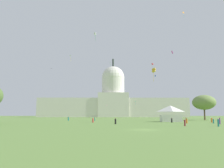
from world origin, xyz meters
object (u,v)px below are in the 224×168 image
object	(u,v)px
person_red_back_center	(93,120)
person_teal_mid_left	(213,121)
person_tan_deep_crowd	(186,119)
person_orange_aisle_center	(187,121)
kite_pink_low	(106,106)
kite_red_high	(152,64)
person_black_mid_center	(115,121)
kite_cyan_low	(136,102)
kite_white_high	(95,34)
kite_black_mid	(52,69)
person_maroon_near_tree_east	(185,123)
person_purple_near_tree_west	(220,121)
kite_magenta_mid	(172,52)
kite_orange_high	(183,13)
tree_east_far	(204,102)
kite_gold_low	(154,70)
person_orange_back_left	(212,120)
person_teal_lawn_far_right	(95,119)
kite_lime_high	(71,56)
event_tent	(170,113)
capitol_building	(113,102)
kite_blue_high	(155,76)
person_black_front_center	(172,120)
person_teal_front_left	(68,119)

from	to	relation	value
person_red_back_center	person_teal_mid_left	size ratio (longest dim) A/B	1.03
person_tan_deep_crowd	person_orange_aisle_center	size ratio (longest dim) A/B	1.08
kite_pink_low	kite_red_high	distance (m)	59.16
person_black_mid_center	kite_cyan_low	bearing A→B (deg)	58.85
person_black_mid_center	person_orange_aisle_center	distance (m)	21.39
kite_white_high	kite_black_mid	world-z (taller)	kite_white_high
person_teal_mid_left	person_maroon_near_tree_east	distance (m)	19.57
person_purple_near_tree_west	kite_magenta_mid	xyz separation A→B (m)	(-6.36, 18.46, 24.21)
person_tan_deep_crowd	kite_white_high	xyz separation A→B (m)	(-38.08, -2.10, 36.06)
person_purple_near_tree_west	kite_orange_high	bearing A→B (deg)	-67.26
tree_east_far	kite_gold_low	distance (m)	42.26
person_tan_deep_crowd	person_orange_back_left	distance (m)	21.23
person_teal_lawn_far_right	kite_black_mid	world-z (taller)	kite_black_mid
kite_orange_high	kite_black_mid	bearing A→B (deg)	-163.71
person_tan_deep_crowd	kite_cyan_low	distance (m)	49.73
kite_red_high	kite_lime_high	bearing A→B (deg)	107.21
kite_pink_low	kite_gold_low	size ratio (longest dim) A/B	0.34
event_tent	kite_pink_low	size ratio (longest dim) A/B	4.86
person_tan_deep_crowd	capitol_building	bearing A→B (deg)	144.84
capitol_building	kite_blue_high	distance (m)	56.55
capitol_building	person_black_front_center	world-z (taller)	capitol_building
person_black_mid_center	kite_black_mid	world-z (taller)	kite_black_mid
kite_black_mid	kite_cyan_low	xyz separation A→B (m)	(48.80, 19.23, -16.84)
person_black_front_center	kite_black_mid	world-z (taller)	kite_black_mid
person_teal_front_left	kite_lime_high	xyz separation A→B (m)	(-6.31, 36.47, 36.67)
person_black_front_center	kite_black_mid	distance (m)	75.60
kite_pink_low	kite_lime_high	size ratio (longest dim) A/B	0.45
person_teal_front_left	kite_cyan_low	bearing A→B (deg)	52.90
capitol_building	kite_black_mid	bearing A→B (deg)	-109.15
kite_blue_high	kite_cyan_low	size ratio (longest dim) A/B	0.51
capitol_building	person_teal_mid_left	world-z (taller)	capitol_building
person_black_front_center	person_orange_back_left	distance (m)	12.79
event_tent	kite_cyan_low	world-z (taller)	kite_cyan_low
person_purple_near_tree_west	person_tan_deep_crowd	bearing A→B (deg)	-60.32
person_tan_deep_crowd	kite_red_high	bearing A→B (deg)	128.64
person_maroon_near_tree_east	kite_cyan_low	xyz separation A→B (m)	(0.47, 88.98, 9.87)
kite_cyan_low	kite_lime_high	bearing A→B (deg)	136.58
tree_east_far	person_black_mid_center	size ratio (longest dim) A/B	7.84
capitol_building	person_teal_front_left	size ratio (longest dim) A/B	85.91
person_maroon_near_tree_east	person_teal_lawn_far_right	bearing A→B (deg)	-174.36
person_black_mid_center	kite_white_high	distance (m)	47.54
person_purple_near_tree_west	kite_lime_high	bearing A→B (deg)	-18.84
person_teal_front_left	kite_black_mid	size ratio (longest dim) A/B	1.27
kite_orange_high	kite_lime_high	xyz separation A→B (m)	(-63.12, 18.50, -19.06)
person_purple_near_tree_west	person_black_front_center	world-z (taller)	person_purple_near_tree_west
person_red_back_center	kite_gold_low	world-z (taller)	kite_gold_low
person_teal_mid_left	kite_pink_low	bearing A→B (deg)	122.15
person_orange_back_left	kite_magenta_mid	world-z (taller)	kite_magenta_mid
kite_cyan_low	kite_blue_high	bearing A→B (deg)	6.95
person_teal_lawn_far_right	person_red_back_center	bearing A→B (deg)	91.81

